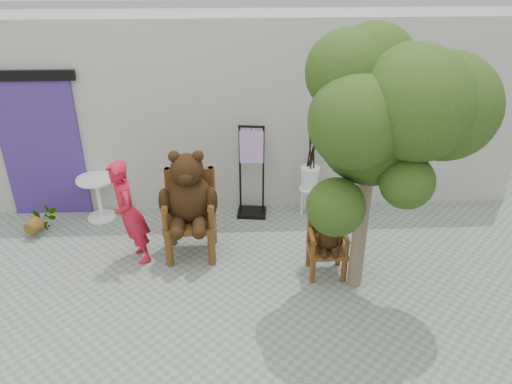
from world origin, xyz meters
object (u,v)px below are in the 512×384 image
person (129,213)px  tree (392,111)px  chair_small (327,239)px  stool_bucket (310,177)px  cafe_table (98,193)px  chair_big (189,199)px  display_stand (252,182)px

person → tree: 3.61m
chair_small → stool_bucket: bearing=90.4°
chair_small → cafe_table: bearing=154.6°
chair_big → tree: tree is taller
person → display_stand: display_stand is taller
stool_bucket → chair_big: bearing=-149.5°
person → cafe_table: person is taller
stool_bucket → cafe_table: bearing=-180.0°
person → display_stand: (1.67, 1.18, -0.17)m
chair_big → stool_bucket: chair_big is taller
display_stand → tree: 3.15m
chair_big → cafe_table: 1.90m
person → tree: (3.04, -0.98, 1.69)m
chair_big → person: chair_big is taller
chair_big → display_stand: chair_big is taller
display_stand → stool_bucket: size_ratio=1.04×
stool_bucket → tree: size_ratio=0.44×
chair_big → cafe_table: bearing=145.1°
chair_small → display_stand: display_stand is taller
stool_bucket → tree: 2.85m
cafe_table → tree: bearing=-29.8°
cafe_table → display_stand: 2.40m
cafe_table → display_stand: size_ratio=0.47×
stool_bucket → person: bearing=-155.5°
cafe_table → stool_bucket: (3.31, 0.00, 0.20)m
display_stand → chair_small: bearing=-53.1°
person → display_stand: bearing=102.1°
chair_big → stool_bucket: size_ratio=1.08×
person → display_stand: 2.05m
chair_small → person: bearing=171.3°
stool_bucket → chair_small: bearing=-89.6°
cafe_table → stool_bucket: 3.32m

